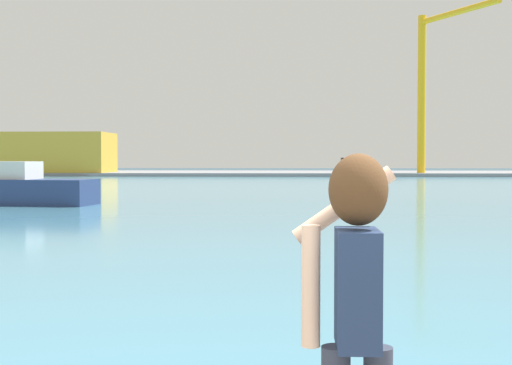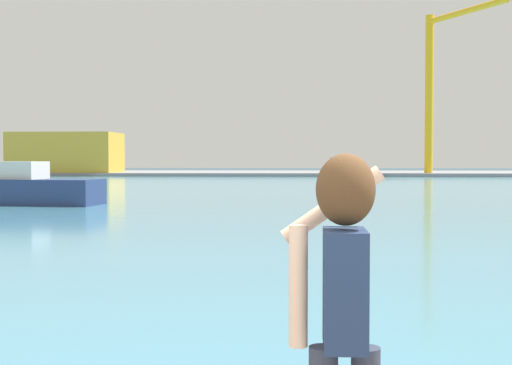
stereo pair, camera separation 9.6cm
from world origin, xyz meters
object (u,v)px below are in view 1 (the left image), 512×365
(boat_moored, at_px, (26,189))
(port_crane, at_px, (430,75))
(warehouse_left, at_px, (59,153))
(person_photographer, at_px, (355,295))

(boat_moored, relative_size, port_crane, 0.33)
(warehouse_left, bearing_deg, boat_moored, -73.07)
(person_photographer, xyz_separation_m, warehouse_left, (-29.95, 85.77, 1.44))
(port_crane, bearing_deg, boat_moored, -119.32)
(boat_moored, bearing_deg, port_crane, 67.91)
(person_photographer, distance_m, port_crane, 84.84)
(warehouse_left, bearing_deg, port_crane, -4.11)
(person_photographer, bearing_deg, warehouse_left, 19.83)
(person_photographer, height_order, boat_moored, person_photographer)
(person_photographer, xyz_separation_m, boat_moored, (-12.74, 29.20, -0.78))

